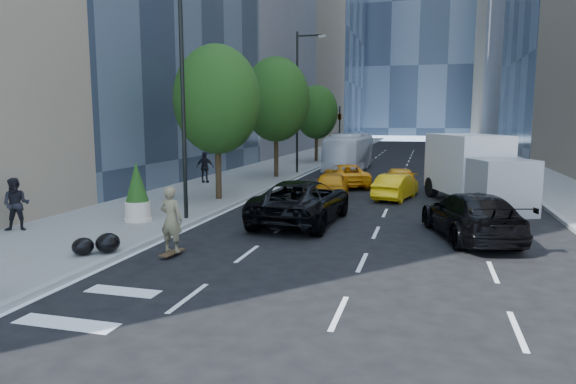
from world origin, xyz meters
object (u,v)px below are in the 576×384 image
(black_sedan_lincoln, at_px, (302,201))
(planter_shrub, at_px, (137,193))
(black_sedan_mercedes, at_px, (471,216))
(box_truck, at_px, (475,170))
(city_bus, at_px, (350,152))
(skateboarder, at_px, (171,224))

(black_sedan_lincoln, bearing_deg, planter_shrub, 21.15)
(black_sedan_lincoln, distance_m, black_sedan_mercedes, 6.30)
(box_truck, bearing_deg, black_sedan_mercedes, -116.09)
(black_sedan_mercedes, distance_m, city_bus, 23.21)
(skateboarder, bearing_deg, black_sedan_mercedes, -145.66)
(black_sedan_lincoln, xyz_separation_m, city_bus, (-1.20, 20.87, 0.60))
(skateboarder, distance_m, city_bus, 26.75)
(box_truck, bearing_deg, skateboarder, -148.70)
(skateboarder, relative_size, black_sedan_lincoln, 0.32)
(black_sedan_mercedes, bearing_deg, city_bus, -86.70)
(city_bus, height_order, box_truck, box_truck)
(skateboarder, height_order, planter_shrub, planter_shrub)
(skateboarder, height_order, box_truck, box_truck)
(skateboarder, xyz_separation_m, city_bus, (1.36, 26.71, 0.46))
(black_sedan_lincoln, height_order, city_bus, city_bus)
(black_sedan_lincoln, xyz_separation_m, planter_shrub, (-6.05, -2.00, 0.39))
(city_bus, distance_m, box_truck, 16.67)
(black_sedan_mercedes, xyz_separation_m, city_bus, (-7.40, 21.99, 0.65))
(black_sedan_mercedes, height_order, box_truck, box_truck)
(skateboarder, bearing_deg, planter_shrub, -41.76)
(black_sedan_mercedes, relative_size, box_truck, 0.75)
(skateboarder, relative_size, planter_shrub, 0.86)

